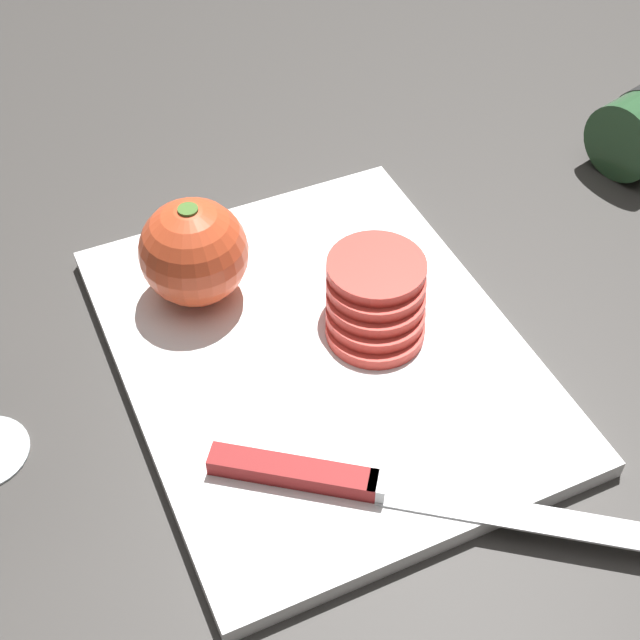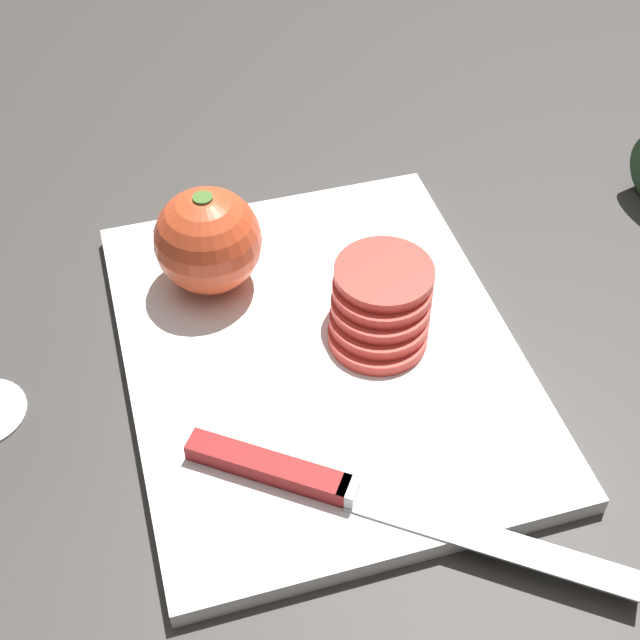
{
  "view_description": "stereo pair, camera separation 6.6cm",
  "coord_description": "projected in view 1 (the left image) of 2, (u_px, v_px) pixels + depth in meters",
  "views": [
    {
      "loc": [
        0.5,
        -0.21,
        0.52
      ],
      "look_at": [
        0.09,
        -0.03,
        0.05
      ],
      "focal_mm": 50.0,
      "sensor_mm": 36.0,
      "label": 1
    },
    {
      "loc": [
        0.52,
        -0.15,
        0.52
      ],
      "look_at": [
        0.09,
        -0.03,
        0.05
      ],
      "focal_mm": 50.0,
      "sensor_mm": 36.0,
      "label": 2
    }
  ],
  "objects": [
    {
      "name": "ground_plane",
      "position": [
        305.0,
        277.0,
        0.75
      ],
      "size": [
        3.0,
        3.0,
        0.0
      ],
      "primitive_type": "plane",
      "color": "#383533"
    },
    {
      "name": "tomato_slice_stack_near",
      "position": [
        376.0,
        298.0,
        0.68
      ],
      "size": [
        0.1,
        0.09,
        0.05
      ],
      "color": "#D63D33",
      "rests_on": "cutting_board"
    },
    {
      "name": "cutting_board",
      "position": [
        320.0,
        354.0,
        0.68
      ],
      "size": [
        0.37,
        0.29,
        0.02
      ],
      "color": "white",
      "rests_on": "ground_plane"
    },
    {
      "name": "whole_tomato",
      "position": [
        194.0,
        252.0,
        0.69
      ],
      "size": [
        0.09,
        0.09,
        0.09
      ],
      "color": "#DB4C28",
      "rests_on": "cutting_board"
    },
    {
      "name": "knife",
      "position": [
        344.0,
        482.0,
        0.59
      ],
      "size": [
        0.19,
        0.26,
        0.01
      ],
      "rotation": [
        0.0,
        0.0,
        0.95
      ],
      "color": "silver",
      "rests_on": "cutting_board"
    }
  ]
}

